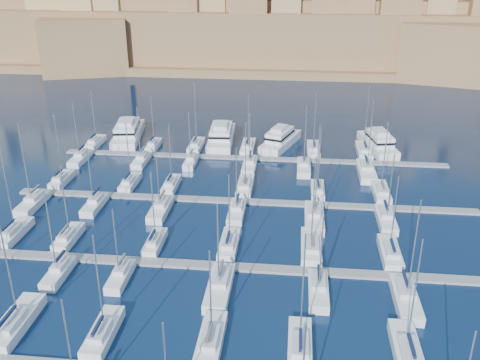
# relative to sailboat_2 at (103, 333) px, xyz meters

# --- Properties ---
(ground) EXTENTS (600.00, 600.00, 0.00)m
(ground) POSITION_rel_sailboat_2_xyz_m (12.45, 28.66, -0.74)
(ground) COLOR black
(ground) RESTS_ON ground
(pontoon_mid_near) EXTENTS (84.00, 2.00, 0.40)m
(pontoon_mid_near) POSITION_rel_sailboat_2_xyz_m (12.45, 16.66, -0.54)
(pontoon_mid_near) COLOR slate
(pontoon_mid_near) RESTS_ON ground
(pontoon_mid_far) EXTENTS (84.00, 2.00, 0.40)m
(pontoon_mid_far) POSITION_rel_sailboat_2_xyz_m (12.45, 38.66, -0.54)
(pontoon_mid_far) COLOR slate
(pontoon_mid_far) RESTS_ON ground
(pontoon_far) EXTENTS (84.00, 2.00, 0.40)m
(pontoon_far) POSITION_rel_sailboat_2_xyz_m (12.45, 60.66, -0.54)
(pontoon_far) COLOR slate
(pontoon_far) RESTS_ON ground
(sailboat_1) EXTENTS (3.09, 10.30, 14.96)m
(sailboat_1) POSITION_rel_sailboat_2_xyz_m (-11.17, 0.69, 0.02)
(sailboat_1) COLOR white
(sailboat_1) RESTS_ON ground
(sailboat_2) EXTENTS (2.67, 8.90, 13.92)m
(sailboat_2) POSITION_rel_sailboat_2_xyz_m (0.00, 0.00, 0.00)
(sailboat_2) COLOR white
(sailboat_2) RESTS_ON ground
(sailboat_3) EXTENTS (2.76, 9.18, 12.66)m
(sailboat_3) POSITION_rel_sailboat_2_xyz_m (12.92, 0.14, -0.01)
(sailboat_3) COLOR white
(sailboat_3) RESTS_ON ground
(sailboat_4) EXTENTS (2.71, 9.03, 15.42)m
(sailboat_4) POSITION_rel_sailboat_2_xyz_m (23.21, 0.07, 0.02)
(sailboat_4) COLOR white
(sailboat_4) RESTS_ON ground
(sailboat_5) EXTENTS (2.95, 9.84, 15.22)m
(sailboat_5) POSITION_rel_sailboat_2_xyz_m (35.25, 0.46, 0.02)
(sailboat_5) COLOR white
(sailboat_5) RESTS_ON ground
(sailboat_12) EXTENTS (2.71, 9.03, 15.45)m
(sailboat_12) POSITION_rel_sailboat_2_xyz_m (-22.51, 22.06, 0.02)
(sailboat_12) COLOR white
(sailboat_12) RESTS_ON ground
(sailboat_13) EXTENTS (2.43, 8.11, 12.84)m
(sailboat_13) POSITION_rel_sailboat_2_xyz_m (-13.20, 21.61, -0.01)
(sailboat_13) COLOR white
(sailboat_13) RESTS_ON ground
(sailboat_14) EXTENTS (2.33, 7.76, 12.63)m
(sailboat_14) POSITION_rel_sailboat_2_xyz_m (0.77, 21.44, -0.02)
(sailboat_14) COLOR white
(sailboat_14) RESTS_ON ground
(sailboat_15) EXTENTS (2.68, 8.92, 12.44)m
(sailboat_15) POSITION_rel_sailboat_2_xyz_m (12.29, 22.01, -0.01)
(sailboat_15) COLOR white
(sailboat_15) RESTS_ON ground
(sailboat_16) EXTENTS (3.03, 10.11, 15.63)m
(sailboat_16) POSITION_rel_sailboat_2_xyz_m (24.83, 22.60, 0.02)
(sailboat_16) COLOR white
(sailboat_16) RESTS_ON ground
(sailboat_17) EXTENTS (2.77, 9.23, 13.29)m
(sailboat_17) POSITION_rel_sailboat_2_xyz_m (36.58, 22.16, -0.00)
(sailboat_17) COLOR white
(sailboat_17) RESTS_ON ground
(sailboat_19) EXTENTS (2.32, 7.74, 13.41)m
(sailboat_19) POSITION_rel_sailboat_2_xyz_m (-10.59, 11.89, -0.01)
(sailboat_19) COLOR white
(sailboat_19) RESTS_ON ground
(sailboat_20) EXTENTS (2.27, 7.56, 11.53)m
(sailboat_20) POSITION_rel_sailboat_2_xyz_m (-1.66, 11.98, -0.03)
(sailboat_20) COLOR white
(sailboat_20) RESTS_ON ground
(sailboat_21) EXTENTS (3.07, 10.23, 13.78)m
(sailboat_21) POSITION_rel_sailboat_2_xyz_m (12.43, 10.67, 0.01)
(sailboat_21) COLOR white
(sailboat_21) RESTS_ON ground
(sailboat_22) EXTENTS (2.60, 8.66, 12.30)m
(sailboat_22) POSITION_rel_sailboat_2_xyz_m (25.62, 11.44, -0.02)
(sailboat_22) COLOR white
(sailboat_22) RESTS_ON ground
(sailboat_23) EXTENTS (2.95, 9.84, 15.46)m
(sailboat_23) POSITION_rel_sailboat_2_xyz_m (36.88, 10.86, 0.02)
(sailboat_23) COLOR white
(sailboat_23) RESTS_ON ground
(sailboat_24) EXTENTS (2.41, 8.04, 14.14)m
(sailboat_24) POSITION_rel_sailboat_2_xyz_m (-23.69, 43.58, -0.00)
(sailboat_24) COLOR white
(sailboat_24) RESTS_ON ground
(sailboat_25) EXTENTS (2.45, 8.15, 13.01)m
(sailboat_25) POSITION_rel_sailboat_2_xyz_m (-9.89, 43.63, -0.01)
(sailboat_25) COLOR white
(sailboat_25) RESTS_ON ground
(sailboat_26) EXTENTS (2.41, 8.02, 13.13)m
(sailboat_26) POSITION_rel_sailboat_2_xyz_m (-1.67, 43.57, -0.01)
(sailboat_26) COLOR white
(sailboat_26) RESTS_ON ground
(sailboat_27) EXTENTS (2.83, 9.42, 13.59)m
(sailboat_27) POSITION_rel_sailboat_2_xyz_m (12.61, 44.25, 0.00)
(sailboat_27) COLOR white
(sailboat_27) RESTS_ON ground
(sailboat_28) EXTENTS (2.46, 8.19, 12.99)m
(sailboat_28) POSITION_rel_sailboat_2_xyz_m (26.39, 43.65, -0.01)
(sailboat_28) COLOR white
(sailboat_28) RESTS_ON ground
(sailboat_29) EXTENTS (2.80, 9.32, 14.55)m
(sailboat_29) POSITION_rel_sailboat_2_xyz_m (38.18, 44.21, 0.01)
(sailboat_29) COLOR white
(sailboat_29) RESTS_ON ground
(sailboat_30) EXTENTS (2.83, 9.43, 16.12)m
(sailboat_30) POSITION_rel_sailboat_2_xyz_m (-24.57, 33.06, 0.02)
(sailboat_30) COLOR white
(sailboat_30) RESTS_ON ground
(sailboat_31) EXTENTS (2.49, 8.29, 11.95)m
(sailboat_31) POSITION_rel_sailboat_2_xyz_m (-13.32, 33.63, -0.02)
(sailboat_31) COLOR white
(sailboat_31) RESTS_ON ground
(sailboat_32) EXTENTS (2.82, 9.38, 13.70)m
(sailboat_32) POSITION_rel_sailboat_2_xyz_m (-1.18, 33.09, 0.00)
(sailboat_32) COLOR white
(sailboat_32) RESTS_ON ground
(sailboat_33) EXTENTS (2.62, 8.72, 12.95)m
(sailboat_33) POSITION_rel_sailboat_2_xyz_m (12.22, 33.41, -0.01)
(sailboat_33) COLOR white
(sailboat_33) RESTS_ON ground
(sailboat_34) EXTENTS (3.19, 10.63, 17.60)m
(sailboat_34) POSITION_rel_sailboat_2_xyz_m (25.51, 32.47, 0.04)
(sailboat_34) COLOR white
(sailboat_34) RESTS_ON ground
(sailboat_35) EXTENTS (2.77, 9.25, 13.00)m
(sailboat_35) POSITION_rel_sailboat_2_xyz_m (37.51, 33.15, -0.00)
(sailboat_35) COLOR white
(sailboat_35) RESTS_ON ground
(sailboat_36) EXTENTS (2.52, 8.41, 13.21)m
(sailboat_36) POSITION_rel_sailboat_2_xyz_m (-24.91, 65.76, -0.01)
(sailboat_36) COLOR white
(sailboat_36) RESTS_ON ground
(sailboat_37) EXTENTS (2.29, 7.64, 12.47)m
(sailboat_37) POSITION_rel_sailboat_2_xyz_m (-10.83, 65.38, -0.02)
(sailboat_37) COLOR white
(sailboat_37) RESTS_ON ground
(sailboat_38) EXTENTS (2.72, 9.06, 15.75)m
(sailboat_38) POSITION_rel_sailboat_2_xyz_m (-0.96, 66.08, 0.02)
(sailboat_38) COLOR white
(sailboat_38) RESTS_ON ground
(sailboat_39) EXTENTS (2.89, 9.62, 13.43)m
(sailboat_39) POSITION_rel_sailboat_2_xyz_m (11.10, 66.35, 0.00)
(sailboat_39) COLOR white
(sailboat_39) RESTS_ON ground
(sailboat_40) EXTENTS (2.88, 9.61, 14.36)m
(sailboat_40) POSITION_rel_sailboat_2_xyz_m (26.05, 66.35, 0.01)
(sailboat_40) COLOR white
(sailboat_40) RESTS_ON ground
(sailboat_41) EXTENTS (3.06, 10.20, 15.70)m
(sailboat_41) POSITION_rel_sailboat_2_xyz_m (37.36, 66.64, 0.03)
(sailboat_41) COLOR white
(sailboat_41) RESTS_ON ground
(sailboat_42) EXTENTS (2.58, 8.59, 13.70)m
(sailboat_42) POSITION_rel_sailboat_2_xyz_m (-24.56, 55.48, -0.00)
(sailboat_42) COLOR white
(sailboat_42) RESTS_ON ground
(sailboat_43) EXTENTS (2.44, 8.13, 12.88)m
(sailboat_43) POSITION_rel_sailboat_2_xyz_m (-10.99, 55.70, -0.01)
(sailboat_43) COLOR white
(sailboat_43) RESTS_ON ground
(sailboat_44) EXTENTS (2.24, 7.48, 12.03)m
(sailboat_44) POSITION_rel_sailboat_2_xyz_m (-0.21, 56.02, -0.03)
(sailboat_44) COLOR white
(sailboat_44) RESTS_ON ground
(sailboat_45) EXTENTS (2.72, 9.06, 12.51)m
(sailboat_45) POSITION_rel_sailboat_2_xyz_m (12.50, 55.25, -0.01)
(sailboat_45) COLOR white
(sailboat_45) RESTS_ON ground
(sailboat_46) EXTENTS (2.73, 9.11, 14.17)m
(sailboat_46) POSITION_rel_sailboat_2_xyz_m (23.82, 55.22, 0.00)
(sailboat_46) COLOR white
(sailboat_46) RESTS_ON ground
(sailboat_47) EXTENTS (3.27, 10.88, 16.13)m
(sailboat_47) POSITION_rel_sailboat_2_xyz_m (36.55, 54.35, 0.04)
(sailboat_47) COLOR white
(sailboat_47) RESTS_ON ground
(motor_yacht_a) EXTENTS (8.60, 19.81, 5.25)m
(motor_yacht_a) POSITION_rel_sailboat_2_xyz_m (-18.71, 71.37, 0.99)
(motor_yacht_a) COLOR white
(motor_yacht_a) RESTS_ON ground
(motor_yacht_b) EXTENTS (6.46, 18.63, 5.25)m
(motor_yacht_b) POSITION_rel_sailboat_2_xyz_m (4.29, 70.99, 0.99)
(motor_yacht_b) COLOR white
(motor_yacht_b) RESTS_ON ground
(motor_yacht_c) EXTENTS (9.61, 16.54, 5.25)m
(motor_yacht_c) POSITION_rel_sailboat_2_xyz_m (18.33, 69.79, 0.99)
(motor_yacht_c) COLOR white
(motor_yacht_c) RESTS_ON ground
(motor_yacht_d) EXTENTS (8.00, 16.73, 5.25)m
(motor_yacht_d) POSITION_rel_sailboat_2_xyz_m (40.84, 69.89, 0.99)
(motor_yacht_d) COLOR white
(motor_yacht_d) RESTS_ON ground
(fortified_city) EXTENTS (460.00, 108.95, 59.52)m
(fortified_city) POSITION_rel_sailboat_2_xyz_m (12.26, 183.92, 14.00)
(fortified_city) COLOR brown
(fortified_city) RESTS_ON ground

